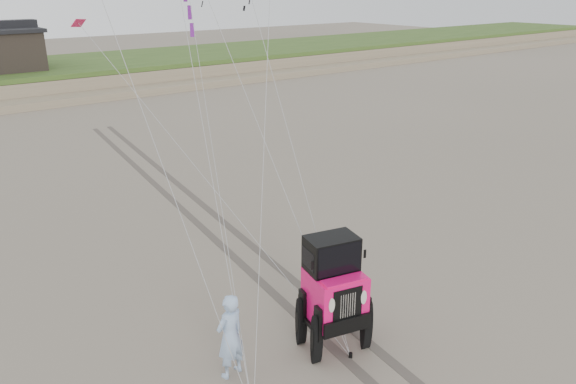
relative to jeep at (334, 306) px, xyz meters
name	(u,v)px	position (x,y,z in m)	size (l,w,h in m)	color
ground	(322,362)	(-0.56, -0.27, -1.02)	(160.00, 160.00, 0.00)	#6B6054
jeep	(334,306)	(0.00, 0.00, 0.00)	(2.36, 5.47, 2.04)	#F60D66
man	(230,336)	(-2.25, 0.59, -0.11)	(0.67, 0.44, 1.82)	#8498CC
stake_aux	(351,355)	(0.02, -0.53, -0.96)	(0.08, 0.08, 0.12)	black
tire_tracks	(208,220)	(1.44, 7.73, -1.02)	(5.22, 29.74, 0.01)	#4C443D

